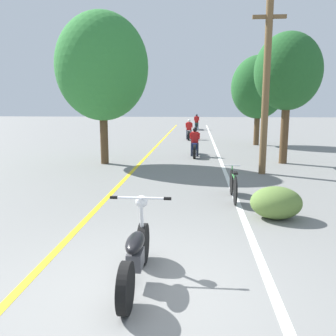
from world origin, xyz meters
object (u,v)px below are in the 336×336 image
at_px(roadside_tree_right_near, 288,72).
at_px(motorcycle_rider_lead, 195,145).
at_px(roadside_tree_left, 102,67).
at_px(motorcycle_rider_mid, 189,132).
at_px(utility_pole, 266,87).
at_px(bicycle_parked, 233,185).
at_px(roadside_tree_right_far, 259,87).
at_px(motorcycle_foreground, 136,254).
at_px(motorcycle_rider_far, 197,124).

height_order(roadside_tree_right_near, motorcycle_rider_lead, roadside_tree_right_near).
xyz_separation_m(roadside_tree_left, motorcycle_rider_mid, (3.22, 10.22, -3.34)).
bearing_deg(utility_pole, motorcycle_rider_mid, 103.61).
relative_size(motorcycle_rider_mid, bicycle_parked, 1.23).
relative_size(roadside_tree_right_near, bicycle_parked, 3.08).
xyz_separation_m(roadside_tree_right_far, motorcycle_rider_mid, (-4.07, 2.98, -2.84)).
relative_size(motorcycle_foreground, motorcycle_rider_mid, 0.95).
relative_size(motorcycle_foreground, bicycle_parked, 1.17).
distance_m(utility_pole, motorcycle_rider_lead, 5.33).
relative_size(utility_pole, roadside_tree_right_near, 1.12).
bearing_deg(roadside_tree_right_far, roadside_tree_right_near, -89.58).
height_order(roadside_tree_right_far, motorcycle_rider_lead, roadside_tree_right_far).
relative_size(roadside_tree_right_near, roadside_tree_left, 0.87).
relative_size(roadside_tree_left, motorcycle_foreground, 3.01).
distance_m(motorcycle_rider_lead, motorcycle_rider_far, 16.92).
xyz_separation_m(utility_pole, motorcycle_foreground, (-3.12, -8.04, -2.59)).
height_order(utility_pole, roadside_tree_right_near, utility_pole).
bearing_deg(motorcycle_rider_mid, roadside_tree_left, -107.49).
xyz_separation_m(roadside_tree_left, motorcycle_foreground, (2.97, -9.67, -3.43)).
height_order(roadside_tree_right_near, motorcycle_foreground, roadside_tree_right_near).
bearing_deg(motorcycle_rider_far, motorcycle_rider_lead, -90.12).
distance_m(roadside_tree_right_near, motorcycle_foreground, 11.69).
xyz_separation_m(motorcycle_foreground, motorcycle_rider_mid, (0.25, 19.89, 0.09)).
xyz_separation_m(utility_pole, motorcycle_rider_far, (-2.38, 20.95, -2.47)).
height_order(roadside_tree_left, motorcycle_rider_lead, roadside_tree_left).
bearing_deg(roadside_tree_right_near, motorcycle_rider_far, 101.01).
distance_m(motorcycle_foreground, motorcycle_rider_far, 29.01).
relative_size(utility_pole, motorcycle_rider_lead, 2.76).
bearing_deg(roadside_tree_left, roadside_tree_right_near, 5.24).
relative_size(motorcycle_foreground, motorcycle_rider_far, 0.93).
xyz_separation_m(roadside_tree_right_near, motorcycle_foreground, (-4.37, -10.35, -3.24)).
height_order(utility_pole, motorcycle_rider_mid, utility_pole).
bearing_deg(motorcycle_rider_lead, utility_pole, -59.10).
bearing_deg(motorcycle_rider_far, bicycle_parked, -87.61).
height_order(roadside_tree_left, motorcycle_rider_mid, roadside_tree_left).
xyz_separation_m(motorcycle_foreground, bicycle_parked, (1.76, 4.49, -0.04)).
bearing_deg(utility_pole, roadside_tree_left, 165.00).
xyz_separation_m(motorcycle_rider_lead, bicycle_parked, (1.06, -7.59, -0.13)).
bearing_deg(motorcycle_rider_far, utility_pole, -83.52).
bearing_deg(utility_pole, motorcycle_rider_lead, 120.90).
xyz_separation_m(roadside_tree_left, motorcycle_rider_lead, (3.67, 2.41, -3.34)).
distance_m(utility_pole, roadside_tree_left, 6.36).
height_order(roadside_tree_right_near, roadside_tree_left, roadside_tree_left).
bearing_deg(roadside_tree_right_far, roadside_tree_left, -135.21).
distance_m(roadside_tree_left, bicycle_parked, 7.83).
bearing_deg(motorcycle_rider_lead, roadside_tree_right_far, 53.18).
distance_m(roadside_tree_left, motorcycle_rider_mid, 11.22).
bearing_deg(bicycle_parked, roadside_tree_right_far, 78.36).
relative_size(roadside_tree_left, motorcycle_rider_lead, 2.82).
distance_m(roadside_tree_left, motorcycle_rider_lead, 5.52).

